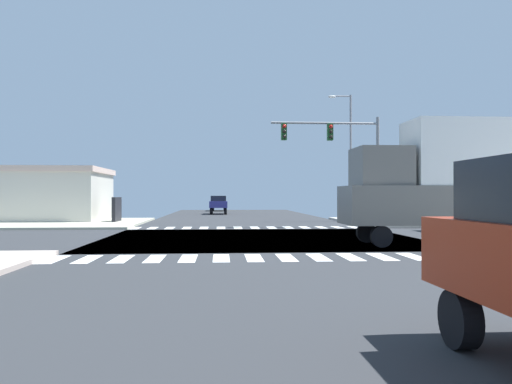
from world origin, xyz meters
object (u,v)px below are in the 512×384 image
at_px(sedan_trailing_3, 218,203).
at_px(box_truck_queued_1, 440,179).
at_px(traffic_signal_mast, 337,145).
at_px(bank_building, 17,195).
at_px(sedan_middle_4, 469,210).
at_px(street_lamp, 348,147).
at_px(sedan_crossing_2, 219,202).

bearing_deg(sedan_trailing_3, box_truck_queued_1, 104.91).
bearing_deg(traffic_signal_mast, bank_building, 160.87).
relative_size(box_truck_queued_1, sedan_middle_4, 1.67).
bearing_deg(sedan_middle_4, street_lamp, -160.15).
distance_m(street_lamp, sedan_crossing_2, 28.38).
height_order(traffic_signal_mast, sedan_crossing_2, traffic_signal_mast).
bearing_deg(sedan_crossing_2, box_truck_queued_1, 101.34).
relative_size(sedan_crossing_2, sedan_trailing_3, 1.00).
distance_m(street_lamp, box_truck_queued_1, 17.94).
xyz_separation_m(bank_building, sedan_trailing_3, (14.56, 14.38, -0.85)).
distance_m(traffic_signal_mast, bank_building, 23.33).
relative_size(sedan_crossing_2, box_truck_queued_1, 0.60).
height_order(bank_building, sedan_crossing_2, bank_building).
relative_size(sedan_trailing_3, sedan_middle_4, 1.00).
relative_size(traffic_signal_mast, bank_building, 0.48).
distance_m(street_lamp, bank_building, 24.47).
height_order(street_lamp, box_truck_queued_1, street_lamp).
bearing_deg(sedan_trailing_3, sedan_middle_4, 117.29).
xyz_separation_m(bank_building, sedan_crossing_2, (14.56, 25.25, -0.85)).
xyz_separation_m(street_lamp, sedan_crossing_2, (-9.63, 26.33, -4.38)).
xyz_separation_m(sedan_crossing_2, sedan_middle_4, (13.48, -37.01, 0.00)).
bearing_deg(box_truck_queued_1, sedan_trailing_3, 14.91).
relative_size(traffic_signal_mast, sedan_middle_4, 1.56).
relative_size(bank_building, box_truck_queued_1, 1.96).
height_order(street_lamp, sedan_trailing_3, street_lamp).
xyz_separation_m(sedan_trailing_3, sedan_middle_4, (13.48, -26.13, 0.00)).
height_order(traffic_signal_mast, sedan_trailing_3, traffic_signal_mast).
bearing_deg(sedan_middle_4, sedan_crossing_2, -159.98).
bearing_deg(sedan_crossing_2, street_lamp, 110.09).
bearing_deg(sedan_trailing_3, bank_building, 44.64).
distance_m(bank_building, sedan_trailing_3, 20.48).
height_order(traffic_signal_mast, box_truck_queued_1, traffic_signal_mast).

